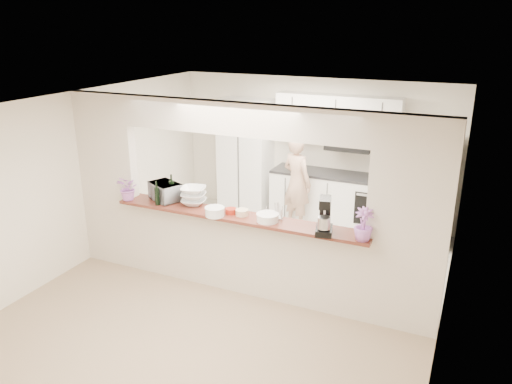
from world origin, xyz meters
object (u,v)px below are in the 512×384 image
Objects in this scene: refrigerator at (430,192)px; person at (297,183)px; stand_mixer at (325,217)px; toaster_oven at (165,191)px.

person is (-2.10, -0.35, -0.04)m from refrigerator.
refrigerator is at bearing 72.08° from stand_mixer.
toaster_oven is (-3.20, -2.60, 0.36)m from refrigerator.
refrigerator is 2.96m from stand_mixer.
stand_mixer is at bearing 141.64° from person.
toaster_oven is 2.54m from person.
refrigerator is 3.86× the size of toaster_oven.
refrigerator reaches higher than person.
refrigerator is 3.90× the size of stand_mixer.
refrigerator is 4.14m from toaster_oven.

